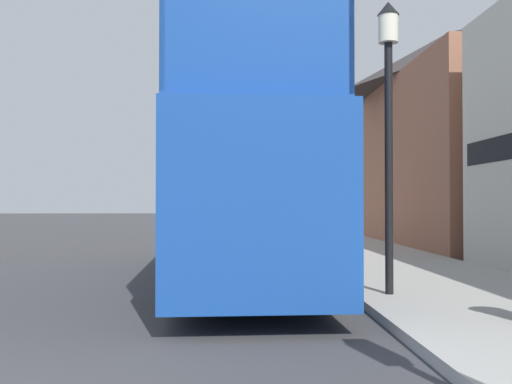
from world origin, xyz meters
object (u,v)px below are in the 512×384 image
at_px(lamp_post_nearest, 389,92).
at_px(parked_car_ahead_of_bus, 260,231).
at_px(lamp_post_second, 316,136).
at_px(tour_bus, 238,190).

bearing_deg(lamp_post_nearest, parked_car_ahead_of_bus, 99.58).
height_order(lamp_post_nearest, lamp_post_second, lamp_post_second).
bearing_deg(parked_car_ahead_of_bus, lamp_post_second, -24.91).
relative_size(tour_bus, lamp_post_second, 1.99).
xyz_separation_m(tour_bus, lamp_post_nearest, (2.41, -2.68, 1.53)).
height_order(tour_bus, lamp_post_nearest, lamp_post_nearest).
bearing_deg(lamp_post_nearest, lamp_post_second, 89.72).
distance_m(tour_bus, parked_car_ahead_of_bus, 7.28).
xyz_separation_m(tour_bus, parked_car_ahead_of_bus, (0.75, 7.15, -1.17)).
height_order(parked_car_ahead_of_bus, lamp_post_second, lamp_post_second).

